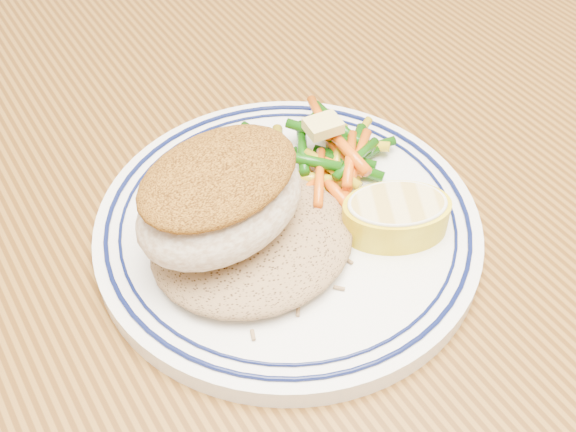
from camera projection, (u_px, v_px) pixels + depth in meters
The scene contains 7 objects.
dining_table at pixel (263, 391), 0.52m from camera, with size 1.50×0.90×0.75m.
plate at pixel (288, 227), 0.48m from camera, with size 0.26×0.26×0.02m.
rice_pilaf at pixel (252, 238), 0.45m from camera, with size 0.13×0.12×0.03m, color olive.
fish_fillet at pixel (220, 197), 0.43m from camera, with size 0.13×0.10×0.06m.
vegetable_pile at pixel (329, 156), 0.50m from camera, with size 0.11×0.11×0.03m.
butter_pat at pixel (323, 126), 0.49m from camera, with size 0.02×0.02×0.01m, color #ECD773.
lemon_wedge at pixel (396, 215), 0.46m from camera, with size 0.09×0.09×0.03m.
Camera 1 is at (-0.12, -0.23, 1.12)m, focal length 45.00 mm.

